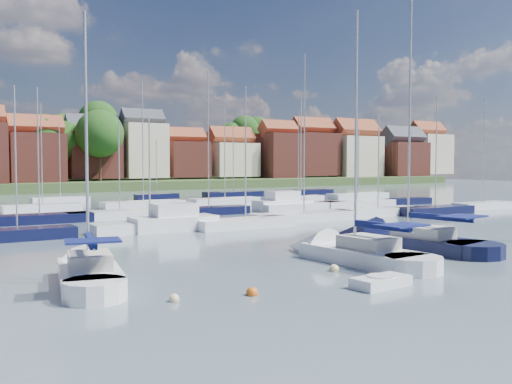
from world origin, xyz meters
TOP-DOWN VIEW (x-y plane):
  - ground at (0.00, 40.00)m, footprint 260.00×260.00m
  - sailboat_left at (-16.51, 3.94)m, footprint 4.40×10.13m
  - sailboat_centre at (-2.43, 2.12)m, footprint 4.00×11.34m
  - sailboat_navy at (3.60, 4.34)m, footprint 5.70×12.99m
  - tender at (-5.66, -4.21)m, footprint 2.92×1.57m
  - buoy_a at (-14.62, -1.87)m, footprint 0.43×0.43m
  - buoy_b at (-11.39, -2.57)m, footprint 0.51×0.51m
  - buoy_c at (-5.10, -0.24)m, footprint 0.52×0.52m
  - buoy_d at (-1.44, -3.01)m, footprint 0.44×0.44m
  - buoy_e at (3.01, 5.39)m, footprint 0.52×0.52m
  - marina_field at (1.91, 35.15)m, footprint 79.62×41.41m
  - far_shore_town at (2.23, 132.67)m, footprint 212.46×90.00m

SIDE VIEW (x-z plane):
  - ground at x=0.00m, z-range 0.00..0.00m
  - buoy_a at x=-14.62m, z-range -0.22..0.22m
  - buoy_b at x=-11.39m, z-range -0.25..0.25m
  - buoy_c at x=-5.10m, z-range -0.26..0.26m
  - buoy_d at x=-1.44m, z-range -0.22..0.22m
  - buoy_e at x=3.01m, z-range -0.26..0.26m
  - tender at x=-5.66m, z-range -0.07..0.54m
  - sailboat_navy at x=3.60m, z-range -8.34..9.04m
  - sailboat_centre at x=-2.43m, z-range -7.20..7.92m
  - sailboat_left at x=-16.51m, z-range -6.35..7.08m
  - marina_field at x=1.91m, z-range -7.53..8.40m
  - far_shore_town at x=2.23m, z-range -6.53..15.74m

